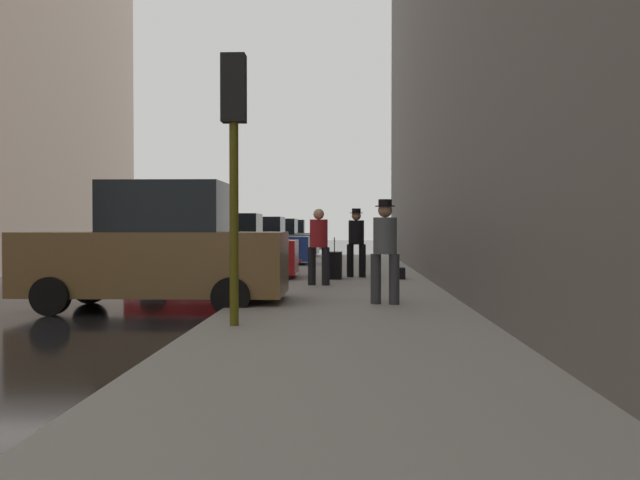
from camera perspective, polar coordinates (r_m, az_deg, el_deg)
The scene contains 14 objects.
ground_plane at distance 14.34m, azimuth -22.63°, elevation -4.86°, with size 120.00×120.00×0.00m, color black.
sidewalk at distance 13.01m, azimuth 2.19°, elevation -5.05°, with size 4.00×40.00×0.15m, color gray.
parked_bronze_suv at distance 12.91m, azimuth -12.87°, elevation -0.87°, with size 4.61×2.09×2.25m.
parked_red_hatchback at distance 18.47m, azimuth -8.25°, elevation -0.82°, with size 4.23×2.12×1.79m.
parked_blue_sedan at distance 24.91m, azimuth -5.51°, elevation -0.31°, with size 4.23×2.12×1.79m.
parked_gray_coupe at distance 31.23m, azimuth -3.93°, elevation -0.02°, with size 4.24×2.14×1.79m.
parked_silver_sedan at distance 37.06m, azimuth -2.95°, elevation 0.17°, with size 4.24×2.14×1.79m.
fire_hydrant at distance 20.70m, azimuth -2.08°, elevation -1.58°, with size 0.42×0.22×0.70m.
traffic_light at distance 9.62m, azimuth -6.90°, elevation 8.77°, with size 0.32×0.32×3.60m.
pedestrian_with_fedora at distance 18.44m, azimuth 2.92°, elevation 0.08°, with size 0.53×0.47×1.78m.
pedestrian_with_beanie at distance 12.12m, azimuth 5.22°, elevation -0.48°, with size 0.53×0.50×1.78m.
pedestrian_in_red_jacket at distance 15.93m, azimuth -0.10°, elevation -0.20°, with size 0.53×0.48×1.71m.
rolling_suitcase at distance 17.84m, azimuth 1.16°, elevation -2.03°, with size 0.39×0.58×1.04m.
duffel_bag at distance 17.96m, azimuth 6.29°, elevation -2.66°, with size 0.32×0.44×0.28m.
Camera 1 is at (6.02, -12.94, 1.48)m, focal length 40.00 mm.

